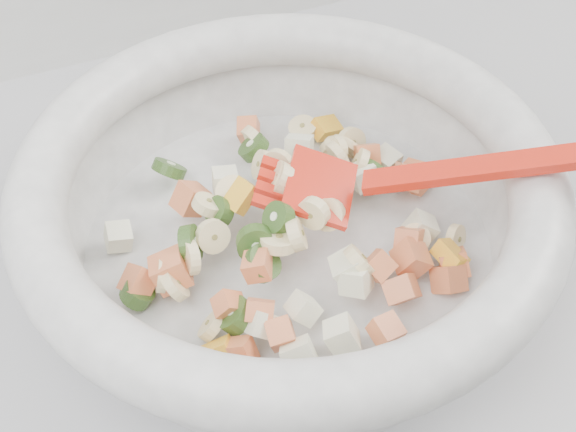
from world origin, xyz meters
name	(u,v)px	position (x,y,z in m)	size (l,w,h in m)	color
mixing_bowl	(289,204)	(0.17, 1.41, 0.96)	(0.42, 0.40, 0.14)	silver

